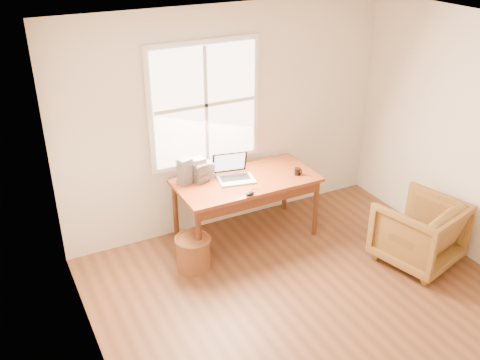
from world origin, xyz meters
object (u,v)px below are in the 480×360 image
object	(u,v)px
desk	(246,180)
wicker_stool	(193,253)
laptop	(236,168)
armchair	(418,232)
cd_stack_a	(199,169)
coffee_mug	(298,172)

from	to	relation	value
desk	wicker_stool	distance (m)	1.01
wicker_stool	laptop	world-z (taller)	laptop
desk	laptop	size ratio (longest dim) A/B	3.83
desk	armchair	world-z (taller)	desk
wicker_stool	cd_stack_a	size ratio (longest dim) A/B	1.34
wicker_stool	armchair	bearing A→B (deg)	-23.86
desk	wicker_stool	bearing A→B (deg)	-158.91
wicker_stool	laptop	distance (m)	1.04
armchair	coffee_mug	bearing A→B (deg)	-67.16
desk	armchair	xyz separation A→B (m)	(1.42, -1.29, -0.37)
laptop	coffee_mug	distance (m)	0.72
laptop	desk	bearing A→B (deg)	3.90
laptop	coffee_mug	bearing A→B (deg)	-3.73
wicker_stool	cd_stack_a	bearing A→B (deg)	59.23
desk	coffee_mug	distance (m)	0.60
desk	coffee_mug	world-z (taller)	coffee_mug
armchair	cd_stack_a	size ratio (longest dim) A/B	2.97
coffee_mug	armchair	bearing A→B (deg)	-31.06
wicker_stool	laptop	size ratio (longest dim) A/B	0.87
wicker_stool	coffee_mug	xyz separation A→B (m)	(1.37, 0.13, 0.61)
desk	cd_stack_a	size ratio (longest dim) A/B	5.93
armchair	desk	bearing A→B (deg)	-56.66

